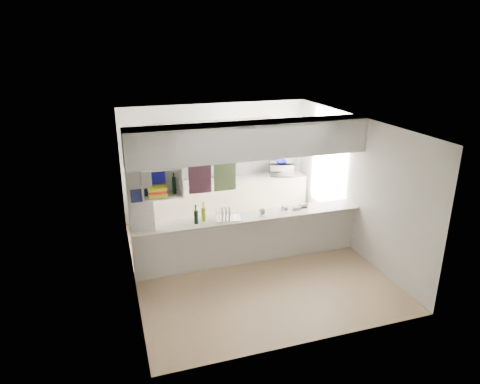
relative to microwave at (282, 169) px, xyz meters
name	(u,v)px	position (x,y,z in m)	size (l,w,h in m)	color
floor	(250,261)	(-1.48, -2.05, -1.07)	(4.80, 4.80, 0.00)	tan
ceiling	(251,123)	(-1.48, -2.05, 1.53)	(4.80, 4.80, 0.00)	white
wall_back	(216,161)	(-1.48, 0.35, 0.23)	(4.20, 4.20, 0.00)	silver
wall_left	(128,209)	(-3.58, -2.05, 0.23)	(4.80, 4.80, 0.00)	silver
wall_right	(354,184)	(0.62, -2.05, 0.23)	(4.80, 4.80, 0.00)	silver
servery_partition	(241,177)	(-1.65, -2.05, 0.59)	(4.20, 0.50, 2.60)	silver
cubby_shelf	(160,183)	(-3.05, -2.12, 0.64)	(0.65, 0.35, 0.50)	white
kitchen_run	(226,184)	(-1.32, 0.08, -0.24)	(3.60, 0.63, 2.24)	beige
microwave	(282,169)	(0.00, 0.00, 0.00)	(0.53, 0.36, 0.30)	white
bowl	(281,162)	(-0.02, 0.00, 0.18)	(0.26, 0.26, 0.06)	#0D0C89
dish_rack	(228,214)	(-1.89, -2.07, -0.06)	(0.47, 0.38, 0.23)	silver
cup	(262,212)	(-1.26, -2.09, -0.09)	(0.12, 0.12, 0.09)	white
wine_bottles	(200,215)	(-2.40, -2.06, -0.01)	(0.23, 0.16, 0.36)	black
plastic_tubs	(294,207)	(-0.58, -1.97, -0.12)	(0.52, 0.22, 0.07)	silver
utensil_jar	(223,177)	(-1.38, 0.10, -0.08)	(0.10, 0.10, 0.14)	black
knife_block	(204,177)	(-1.81, 0.13, -0.04)	(0.11, 0.09, 0.21)	#51321B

